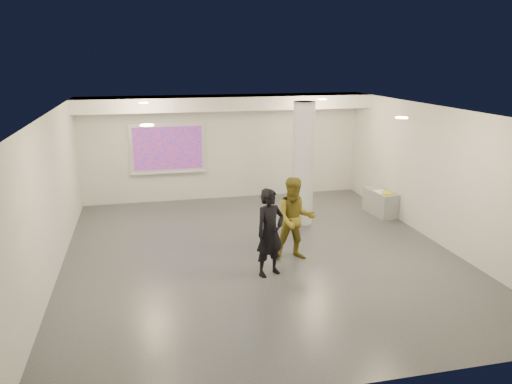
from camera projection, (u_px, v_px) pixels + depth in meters
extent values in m
cube|color=#36393E|center=(260.00, 254.00, 10.51)|extent=(8.00, 9.00, 0.01)
cube|color=white|center=(261.00, 111.00, 9.72)|extent=(8.00, 9.00, 0.01)
cube|color=silver|center=(224.00, 147.00, 14.35)|extent=(8.00, 0.01, 3.00)
cube|color=silver|center=(349.00, 278.00, 5.88)|extent=(8.00, 0.01, 3.00)
cube|color=silver|center=(51.00, 197.00, 9.25)|extent=(0.01, 9.00, 3.00)
cube|color=silver|center=(437.00, 175.00, 10.98)|extent=(0.01, 9.00, 3.00)
cube|color=white|center=(227.00, 102.00, 13.48)|extent=(8.00, 1.10, 0.36)
cylinder|color=#FCEB92|center=(144.00, 103.00, 11.60)|extent=(0.22, 0.22, 0.02)
cylinder|color=#FCEB92|center=(322.00, 99.00, 12.55)|extent=(0.22, 0.22, 0.02)
cylinder|color=#FCEB92|center=(147.00, 125.00, 7.84)|extent=(0.22, 0.22, 0.02)
cylinder|color=#FCEB92|center=(402.00, 118.00, 8.79)|extent=(0.22, 0.22, 0.02)
cylinder|color=silver|center=(303.00, 164.00, 12.13)|extent=(0.52, 0.52, 3.00)
cube|color=silver|center=(168.00, 148.00, 13.95)|extent=(2.10, 0.06, 1.40)
cube|color=#1623CD|center=(168.00, 148.00, 13.91)|extent=(1.90, 0.01, 1.20)
cube|color=silver|center=(169.00, 173.00, 14.08)|extent=(2.10, 0.08, 0.04)
cube|color=gray|center=(380.00, 203.00, 13.09)|extent=(0.54, 1.12, 0.63)
cube|color=white|center=(381.00, 192.00, 12.88)|extent=(0.29, 0.37, 0.02)
cube|color=yellow|center=(386.00, 193.00, 12.78)|extent=(0.26, 0.32, 0.03)
cube|color=#9F6E3F|center=(297.00, 212.00, 12.33)|extent=(0.58, 0.27, 0.61)
cube|color=#9F6E3F|center=(291.00, 219.00, 11.98)|extent=(0.48, 0.32, 0.48)
imported|color=black|center=(270.00, 233.00, 9.32)|extent=(0.72, 0.61, 1.69)
imported|color=olive|center=(295.00, 219.00, 10.04)|extent=(0.90, 0.74, 1.72)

